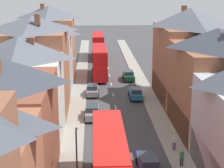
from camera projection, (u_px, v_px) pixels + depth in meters
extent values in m
cube|color=gray|center=(79.00, 91.00, 57.26)|extent=(2.20, 104.00, 0.14)
cube|color=gray|center=(145.00, 90.00, 57.77)|extent=(2.20, 104.00, 0.14)
cube|color=silver|center=(123.00, 145.00, 38.25)|extent=(0.14, 1.80, 0.01)
cube|color=silver|center=(119.00, 124.00, 44.04)|extent=(0.14, 1.80, 0.01)
cube|color=silver|center=(116.00, 107.00, 49.82)|extent=(0.14, 1.80, 0.01)
cube|color=silver|center=(113.00, 95.00, 55.61)|extent=(0.14, 1.80, 0.01)
cube|color=silver|center=(111.00, 84.00, 61.39)|extent=(0.14, 1.80, 0.01)
cube|color=silver|center=(110.00, 75.00, 67.17)|extent=(0.14, 1.80, 0.01)
cube|color=silver|center=(108.00, 68.00, 72.96)|extent=(0.14, 1.80, 0.01)
cube|color=silver|center=(107.00, 62.00, 78.74)|extent=(0.14, 1.80, 0.01)
cube|color=silver|center=(106.00, 56.00, 84.52)|extent=(0.14, 1.80, 0.01)
cube|color=silver|center=(105.00, 52.00, 90.31)|extent=(0.14, 1.80, 0.01)
cube|color=silver|center=(104.00, 47.00, 96.09)|extent=(0.14, 1.80, 0.01)
cube|color=silver|center=(104.00, 44.00, 101.88)|extent=(0.14, 1.80, 0.01)
cube|color=brown|center=(2.00, 136.00, 29.60)|extent=(8.00, 10.80, 8.72)
cube|color=navy|center=(53.00, 166.00, 30.51)|extent=(0.12, 9.94, 3.20)
cube|color=silver|center=(23.00, 101.00, 38.29)|extent=(8.00, 7.25, 8.73)
cube|color=navy|center=(62.00, 125.00, 39.21)|extent=(0.12, 6.67, 3.20)
pyramid|color=#565B66|center=(19.00, 47.00, 36.85)|extent=(8.00, 7.25, 2.33)
cube|color=brown|center=(32.00, 42.00, 36.70)|extent=(0.60, 0.90, 1.01)
cube|color=#A36042|center=(35.00, 72.00, 46.53)|extent=(8.00, 10.32, 10.55)
cube|color=#1E5133|center=(67.00, 100.00, 47.68)|extent=(0.12, 9.50, 3.20)
pyramid|color=#565B66|center=(32.00, 23.00, 44.92)|extent=(8.00, 10.32, 1.75)
cube|color=brown|center=(37.00, 19.00, 42.43)|extent=(0.60, 0.90, 1.26)
cube|color=#ADB2B7|center=(45.00, 64.00, 55.99)|extent=(8.00, 8.82, 8.72)
cube|color=#1E5133|center=(71.00, 81.00, 56.90)|extent=(0.12, 8.11, 3.20)
pyramid|color=#565B66|center=(43.00, 28.00, 54.60)|extent=(8.00, 8.82, 1.88)
cube|color=#99664C|center=(41.00, 24.00, 53.62)|extent=(0.60, 0.90, 1.28)
cube|color=#B2704C|center=(51.00, 48.00, 64.34)|extent=(8.00, 8.93, 10.30)
cube|color=navy|center=(74.00, 68.00, 65.46)|extent=(0.12, 8.22, 3.20)
pyramid|color=#565B66|center=(49.00, 12.00, 62.71)|extent=(8.00, 8.93, 2.13)
cube|color=brown|center=(42.00, 8.00, 62.26)|extent=(0.60, 0.90, 1.38)
cube|color=olive|center=(204.00, 162.00, 31.20)|extent=(0.12, 8.85, 3.20)
cube|color=brown|center=(214.00, 90.00, 40.70)|extent=(8.00, 11.40, 9.52)
cube|color=olive|center=(177.00, 118.00, 41.33)|extent=(0.12, 10.49, 3.20)
pyramid|color=#383D47|center=(218.00, 37.00, 39.19)|extent=(8.00, 11.40, 2.01)
cube|color=brown|center=(188.00, 64.00, 51.86)|extent=(8.00, 12.00, 10.41)
cube|color=navy|center=(159.00, 89.00, 52.61)|extent=(0.12, 11.04, 3.20)
pyramid|color=#565B66|center=(190.00, 17.00, 50.18)|extent=(8.00, 12.00, 2.46)
cube|color=brown|center=(184.00, 10.00, 53.00)|extent=(0.60, 0.90, 1.33)
cube|color=red|center=(98.00, 51.00, 82.22)|extent=(2.44, 10.80, 2.50)
cube|color=red|center=(98.00, 40.00, 81.59)|extent=(2.44, 10.58, 2.30)
cube|color=red|center=(98.00, 34.00, 81.28)|extent=(2.39, 10.37, 0.10)
cube|color=#28333D|center=(98.00, 46.00, 87.33)|extent=(2.20, 0.10, 1.20)
cube|color=#28333D|center=(98.00, 36.00, 86.72)|extent=(2.20, 0.10, 1.10)
cube|color=#28333D|center=(93.00, 50.00, 82.10)|extent=(0.06, 9.18, 0.90)
cube|color=#28333D|center=(93.00, 39.00, 81.51)|extent=(0.06, 9.18, 0.90)
cube|color=yellow|center=(98.00, 33.00, 86.52)|extent=(1.34, 0.08, 0.32)
cylinder|color=black|center=(93.00, 53.00, 85.69)|extent=(0.30, 1.00, 1.00)
cylinder|color=black|center=(103.00, 53.00, 85.81)|extent=(0.30, 1.00, 1.00)
cylinder|color=black|center=(93.00, 58.00, 79.60)|extent=(0.30, 1.00, 1.00)
cylinder|color=black|center=(104.00, 58.00, 79.72)|extent=(0.30, 1.00, 1.00)
cube|color=red|center=(100.00, 68.00, 65.40)|extent=(2.44, 10.80, 2.50)
cube|color=red|center=(100.00, 55.00, 64.77)|extent=(2.44, 10.58, 2.30)
cube|color=red|center=(99.00, 48.00, 64.45)|extent=(2.39, 10.37, 0.10)
cube|color=#28333D|center=(99.00, 61.00, 70.50)|extent=(2.20, 0.10, 1.20)
cube|color=#28333D|center=(99.00, 49.00, 69.90)|extent=(2.20, 0.10, 1.10)
cube|color=#28333D|center=(93.00, 67.00, 65.27)|extent=(0.06, 9.18, 0.90)
cube|color=#28333D|center=(93.00, 54.00, 64.68)|extent=(0.06, 9.18, 0.90)
cube|color=yellow|center=(99.00, 45.00, 69.69)|extent=(1.34, 0.08, 0.32)
cylinder|color=black|center=(93.00, 70.00, 68.86)|extent=(0.30, 1.00, 1.00)
cylinder|color=black|center=(106.00, 70.00, 68.98)|extent=(0.30, 1.00, 1.00)
cylinder|color=black|center=(93.00, 79.00, 62.77)|extent=(0.30, 1.00, 1.00)
cylinder|color=black|center=(107.00, 79.00, 62.89)|extent=(0.30, 1.00, 1.00)
cube|color=red|center=(109.00, 148.00, 28.04)|extent=(2.44, 10.58, 2.30)
cube|color=red|center=(109.00, 134.00, 27.73)|extent=(2.39, 10.37, 0.10)
cube|color=#28333D|center=(107.00, 146.00, 33.77)|extent=(2.20, 0.10, 1.20)
cube|color=#28333D|center=(106.00, 122.00, 33.17)|extent=(2.20, 0.10, 1.10)
cube|color=#28333D|center=(93.00, 148.00, 27.96)|extent=(0.06, 9.18, 0.90)
cube|color=yellow|center=(106.00, 113.00, 32.96)|extent=(1.34, 0.08, 0.32)
cube|color=gray|center=(92.00, 91.00, 55.04)|extent=(1.70, 4.19, 0.76)
cube|color=#28333D|center=(92.00, 87.00, 54.66)|extent=(1.46, 2.10, 0.60)
cylinder|color=black|center=(87.00, 91.00, 56.35)|extent=(0.20, 0.62, 0.62)
cylinder|color=black|center=(98.00, 91.00, 56.43)|extent=(0.20, 0.62, 0.62)
cylinder|color=black|center=(86.00, 96.00, 53.84)|extent=(0.20, 0.62, 0.62)
cylinder|color=black|center=(98.00, 96.00, 53.93)|extent=(0.20, 0.62, 0.62)
cube|color=navy|center=(148.00, 165.00, 32.73)|extent=(1.70, 4.52, 0.67)
cube|color=#28333D|center=(149.00, 160.00, 32.35)|extent=(1.46, 2.26, 0.60)
cylinder|color=black|center=(137.00, 161.00, 34.13)|extent=(0.20, 0.62, 0.62)
cylinder|color=black|center=(155.00, 161.00, 34.21)|extent=(0.20, 0.62, 0.62)
cube|color=#236093|center=(136.00, 94.00, 53.52)|extent=(1.70, 4.16, 0.70)
cube|color=#28333D|center=(136.00, 90.00, 53.15)|extent=(1.46, 2.08, 0.60)
cylinder|color=black|center=(129.00, 94.00, 54.82)|extent=(0.20, 0.62, 0.62)
cylinder|color=black|center=(140.00, 94.00, 54.90)|extent=(0.20, 0.62, 0.62)
cylinder|color=black|center=(131.00, 99.00, 52.33)|extent=(0.20, 0.62, 0.62)
cylinder|color=black|center=(143.00, 99.00, 52.41)|extent=(0.20, 0.62, 0.62)
cube|color=#144728|center=(129.00, 76.00, 63.75)|extent=(1.70, 4.48, 0.76)
cube|color=#28333D|center=(129.00, 72.00, 63.36)|extent=(1.46, 2.24, 0.60)
cylinder|color=black|center=(123.00, 76.00, 65.15)|extent=(0.20, 0.62, 0.62)
cylinder|color=black|center=(133.00, 76.00, 65.23)|extent=(0.20, 0.62, 0.62)
cylinder|color=black|center=(124.00, 80.00, 62.47)|extent=(0.20, 0.62, 0.62)
cylinder|color=black|center=(134.00, 80.00, 62.56)|extent=(0.20, 0.62, 0.62)
cube|color=gray|center=(92.00, 113.00, 45.79)|extent=(1.70, 4.47, 0.77)
cube|color=#28333D|center=(92.00, 108.00, 45.39)|extent=(1.46, 2.24, 0.60)
cylinder|color=black|center=(86.00, 112.00, 47.18)|extent=(0.20, 0.62, 0.62)
cylinder|color=black|center=(99.00, 112.00, 47.27)|extent=(0.20, 0.62, 0.62)
cylinder|color=black|center=(85.00, 120.00, 44.51)|extent=(0.20, 0.62, 0.62)
cylinder|color=black|center=(99.00, 119.00, 44.60)|extent=(0.20, 0.62, 0.62)
cylinder|color=#23232D|center=(181.00, 162.00, 33.52)|extent=(0.14, 0.14, 0.84)
cylinder|color=#23232D|center=(183.00, 162.00, 33.53)|extent=(0.14, 0.14, 0.84)
cube|color=#338447|center=(182.00, 155.00, 33.34)|extent=(0.36, 0.22, 0.54)
sphere|color=tan|center=(182.00, 151.00, 33.24)|extent=(0.22, 0.22, 0.22)
cylinder|color=#3D4256|center=(173.00, 146.00, 36.71)|extent=(0.14, 0.14, 0.84)
cylinder|color=#3D4256|center=(175.00, 146.00, 36.72)|extent=(0.14, 0.14, 0.84)
cube|color=silver|center=(174.00, 140.00, 36.54)|extent=(0.36, 0.22, 0.54)
sphere|color=beige|center=(175.00, 136.00, 36.44)|extent=(0.22, 0.22, 0.22)
cylinder|color=black|center=(77.00, 164.00, 28.41)|extent=(0.12, 0.12, 5.50)
cylinder|color=black|center=(76.00, 129.00, 28.15)|extent=(0.08, 0.90, 0.08)
cube|color=beige|center=(77.00, 128.00, 28.61)|extent=(0.20, 0.32, 0.20)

